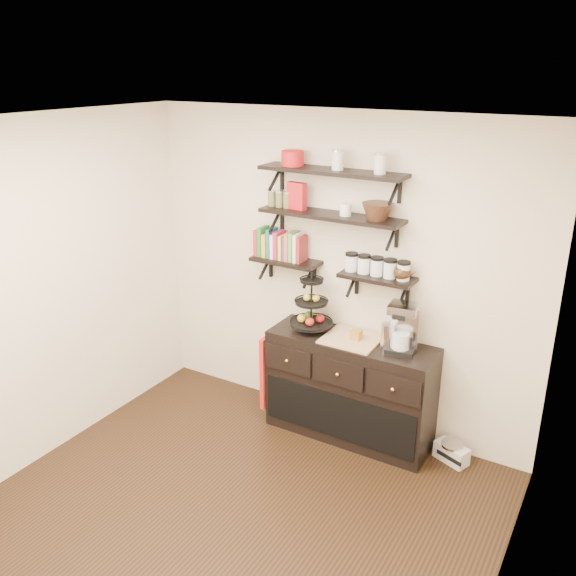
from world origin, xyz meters
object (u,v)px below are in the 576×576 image
(sideboard, at_px, (350,388))
(coffee_maker, at_px, (404,328))
(fruit_stand, at_px, (312,310))
(radio, at_px, (452,452))

(sideboard, distance_m, coffee_maker, 0.77)
(fruit_stand, bearing_deg, coffee_maker, 1.67)
(coffee_maker, bearing_deg, radio, -0.59)
(coffee_maker, bearing_deg, sideboard, 176.86)
(coffee_maker, bearing_deg, fruit_stand, 174.84)
(sideboard, relative_size, radio, 4.64)
(fruit_stand, xyz_separation_m, radio, (1.26, 0.07, -1.00))
(sideboard, bearing_deg, radio, 5.02)
(sideboard, height_order, fruit_stand, fruit_stand)
(radio, bearing_deg, fruit_stand, -155.12)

